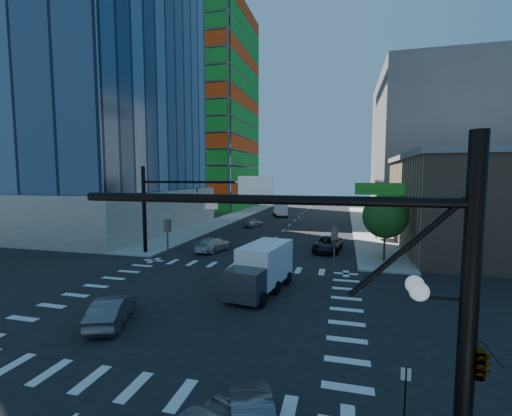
% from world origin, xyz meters
% --- Properties ---
extents(ground, '(160.00, 160.00, 0.00)m').
position_xyz_m(ground, '(0.00, 0.00, 0.00)').
color(ground, black).
rests_on(ground, ground).
extents(road_markings, '(20.00, 20.00, 0.01)m').
position_xyz_m(road_markings, '(0.00, 0.00, 0.01)').
color(road_markings, silver).
rests_on(road_markings, ground).
extents(sidewalk_ne, '(5.00, 60.00, 0.15)m').
position_xyz_m(sidewalk_ne, '(12.50, 40.00, 0.07)').
color(sidewalk_ne, gray).
rests_on(sidewalk_ne, ground).
extents(sidewalk_nw, '(5.00, 60.00, 0.15)m').
position_xyz_m(sidewalk_nw, '(-12.50, 40.00, 0.07)').
color(sidewalk_nw, gray).
rests_on(sidewalk_nw, ground).
extents(construction_building, '(25.16, 34.50, 70.60)m').
position_xyz_m(construction_building, '(-27.41, 61.93, 24.61)').
color(construction_building, slate).
rests_on(construction_building, ground).
extents(commercial_building, '(20.50, 22.50, 10.60)m').
position_xyz_m(commercial_building, '(25.00, 22.00, 5.31)').
color(commercial_building, '#8C6A51').
rests_on(commercial_building, ground).
extents(bg_building_ne, '(24.00, 30.00, 28.00)m').
position_xyz_m(bg_building_ne, '(27.00, 55.00, 14.00)').
color(bg_building_ne, '#635D59').
rests_on(bg_building_ne, ground).
extents(signal_mast_se, '(10.51, 2.48, 9.00)m').
position_xyz_m(signal_mast_se, '(10.60, -11.50, 5.01)').
color(signal_mast_se, black).
rests_on(signal_mast_se, sidewalk_se).
extents(signal_mast_nw, '(10.20, 0.40, 9.00)m').
position_xyz_m(signal_mast_nw, '(-10.00, 11.50, 5.49)').
color(signal_mast_nw, black).
rests_on(signal_mast_nw, sidewalk_nw).
extents(tree_south, '(4.16, 4.16, 6.82)m').
position_xyz_m(tree_south, '(12.63, 13.90, 4.69)').
color(tree_south, '#382316').
rests_on(tree_south, sidewalk_ne).
extents(tree_north, '(3.54, 3.52, 5.78)m').
position_xyz_m(tree_north, '(12.93, 25.90, 3.99)').
color(tree_north, '#382316').
rests_on(tree_north, sidewalk_ne).
extents(no_parking_sign, '(0.30, 0.06, 2.20)m').
position_xyz_m(no_parking_sign, '(10.70, -9.00, 1.38)').
color(no_parking_sign, black).
rests_on(no_parking_sign, ground).
extents(car_nb_far, '(3.22, 5.94, 1.58)m').
position_xyz_m(car_nb_far, '(7.10, 17.38, 0.79)').
color(car_nb_far, black).
rests_on(car_nb_far, ground).
extents(car_sb_near, '(3.13, 5.45, 1.49)m').
position_xyz_m(car_sb_near, '(-4.94, 14.39, 0.74)').
color(car_sb_near, silver).
rests_on(car_sb_near, ground).
extents(car_sb_mid, '(2.77, 4.33, 1.37)m').
position_xyz_m(car_sb_mid, '(-5.49, 32.92, 0.69)').
color(car_sb_mid, '#9DA0A5').
rests_on(car_sb_mid, ground).
extents(car_sb_cross, '(3.07, 4.81, 1.50)m').
position_xyz_m(car_sb_cross, '(-3.59, -4.24, 0.75)').
color(car_sb_cross, '#535459').
rests_on(car_sb_cross, ground).
extents(box_truck_near, '(3.66, 6.61, 3.28)m').
position_xyz_m(box_truck_near, '(3.13, 2.67, 1.45)').
color(box_truck_near, black).
rests_on(box_truck_near, ground).
extents(box_truck_far, '(3.95, 5.83, 2.82)m').
position_xyz_m(box_truck_far, '(-3.81, 47.62, 1.25)').
color(box_truck_far, black).
rests_on(box_truck_far, ground).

